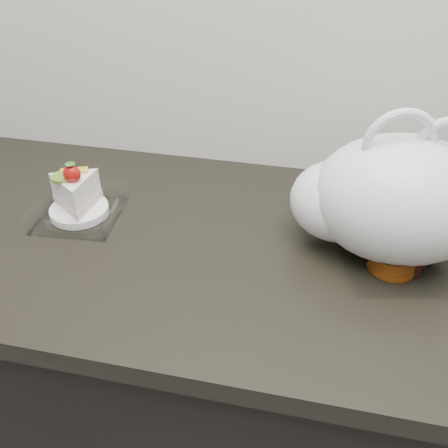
{
  "coord_description": "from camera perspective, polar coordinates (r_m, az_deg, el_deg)",
  "views": [
    {
      "loc": [
        0.07,
        0.95,
        1.48
      ],
      "look_at": [
        -0.09,
        1.69,
        0.94
      ],
      "focal_mm": 40.0,
      "sensor_mm": 36.0,
      "label": 1
    }
  ],
  "objects": [
    {
      "name": "counter",
      "position": [
        1.27,
        4.28,
        -18.75
      ],
      "size": [
        2.04,
        0.64,
        0.9
      ],
      "color": "black",
      "rests_on": "ground"
    },
    {
      "name": "cake_tray",
      "position": [
        1.04,
        -16.38,
        2.46
      ],
      "size": [
        0.17,
        0.17,
        0.13
      ],
      "rotation": [
        0.0,
        0.0,
        0.09
      ],
      "color": "white",
      "rests_on": "counter"
    },
    {
      "name": "mooncake_wrap",
      "position": [
        0.93,
        18.77,
        -4.1
      ],
      "size": [
        0.19,
        0.18,
        0.04
      ],
      "rotation": [
        0.0,
        0.0,
        0.4
      ],
      "color": "white",
      "rests_on": "counter"
    },
    {
      "name": "plastic_bag",
      "position": [
        0.91,
        18.14,
        2.77
      ],
      "size": [
        0.35,
        0.26,
        0.28
      ],
      "rotation": [
        0.0,
        0.0,
        0.08
      ],
      "color": "white",
      "rests_on": "counter"
    }
  ]
}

